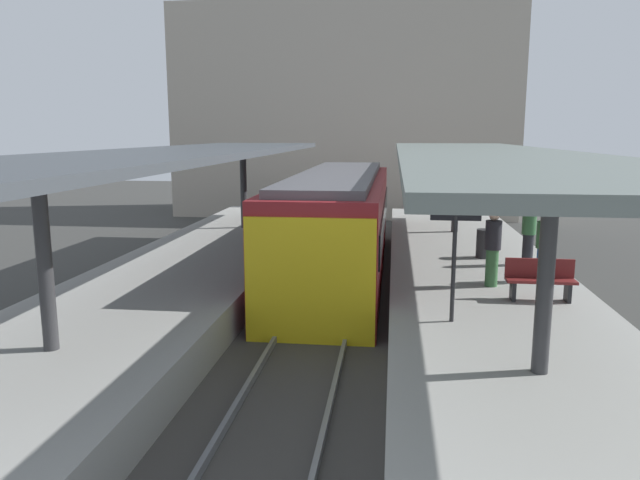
{
  "coord_description": "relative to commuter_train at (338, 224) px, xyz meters",
  "views": [
    {
      "loc": [
        1.63,
        -13.43,
        4.44
      ],
      "look_at": [
        -0.25,
        1.7,
        1.69
      ],
      "focal_mm": 33.36,
      "sensor_mm": 36.0,
      "label": 1
    }
  ],
  "objects": [
    {
      "name": "ground_plane",
      "position": [
        0.0,
        -4.17,
        -1.73
      ],
      "size": [
        80.0,
        80.0,
        0.0
      ],
      "primitive_type": "plane",
      "color": "#383835"
    },
    {
      "name": "platform_left",
      "position": [
        -3.8,
        -4.17,
        -1.23
      ],
      "size": [
        4.4,
        28.0,
        1.0
      ],
      "primitive_type": "cube",
      "color": "#9E9E99",
      "rests_on": "ground_plane"
    },
    {
      "name": "platform_right",
      "position": [
        3.8,
        -4.17,
        -1.23
      ],
      "size": [
        4.4,
        28.0,
        1.0
      ],
      "primitive_type": "cube",
      "color": "#9E9E99",
      "rests_on": "ground_plane"
    },
    {
      "name": "track_ballast",
      "position": [
        0.0,
        -4.17,
        -1.63
      ],
      "size": [
        3.2,
        28.0,
        0.2
      ],
      "primitive_type": "cube",
      "color": "#423F3D",
      "rests_on": "ground_plane"
    },
    {
      "name": "rail_near_side",
      "position": [
        -0.72,
        -4.17,
        -1.46
      ],
      "size": [
        0.08,
        28.0,
        0.14
      ],
      "primitive_type": "cube",
      "color": "slate",
      "rests_on": "track_ballast"
    },
    {
      "name": "rail_far_side",
      "position": [
        0.72,
        -4.17,
        -1.46
      ],
      "size": [
        0.08,
        28.0,
        0.14
      ],
      "primitive_type": "cube",
      "color": "slate",
      "rests_on": "track_ballast"
    },
    {
      "name": "commuter_train",
      "position": [
        0.0,
        0.0,
        0.0
      ],
      "size": [
        2.78,
        12.38,
        3.1
      ],
      "color": "maroon",
      "rests_on": "track_ballast"
    },
    {
      "name": "canopy_left",
      "position": [
        -3.8,
        -2.77,
        2.17
      ],
      "size": [
        4.18,
        21.0,
        3.01
      ],
      "color": "#333335",
      "rests_on": "platform_left"
    },
    {
      "name": "canopy_right",
      "position": [
        3.8,
        -2.77,
        2.18
      ],
      "size": [
        4.18,
        21.0,
        3.02
      ],
      "color": "#333335",
      "rests_on": "platform_right"
    },
    {
      "name": "platform_bench",
      "position": [
        4.7,
        -5.12,
        -0.26
      ],
      "size": [
        1.4,
        0.41,
        0.86
      ],
      "color": "black",
      "rests_on": "platform_right"
    },
    {
      "name": "platform_sign",
      "position": [
        2.75,
        -6.81,
        0.9
      ],
      "size": [
        0.9,
        0.08,
        2.21
      ],
      "color": "#262628",
      "rests_on": "platform_right"
    },
    {
      "name": "litter_bin",
      "position": [
        4.18,
        -0.88,
        -0.33
      ],
      "size": [
        0.44,
        0.44,
        0.8
      ],
      "primitive_type": "cylinder",
      "color": "#2D2D30",
      "rests_on": "platform_right"
    },
    {
      "name": "passenger_near_bench",
      "position": [
        5.14,
        -3.47,
        0.12
      ],
      "size": [
        0.36,
        0.36,
        1.65
      ],
      "color": "navy",
      "rests_on": "platform_right"
    },
    {
      "name": "passenger_mid_platform",
      "position": [
        5.18,
        -1.67,
        0.15
      ],
      "size": [
        0.36,
        0.36,
        1.7
      ],
      "color": "#232328",
      "rests_on": "platform_right"
    },
    {
      "name": "passenger_far_end",
      "position": [
        3.88,
        -4.07,
        0.17
      ],
      "size": [
        0.36,
        0.36,
        1.73
      ],
      "color": "#386B3D",
      "rests_on": "platform_right"
    },
    {
      "name": "station_building_backdrop",
      "position": [
        -1.1,
        15.83,
        3.77
      ],
      "size": [
        18.0,
        6.0,
        11.0
      ],
      "primitive_type": "cube",
      "color": "#A89E8E",
      "rests_on": "ground_plane"
    }
  ]
}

